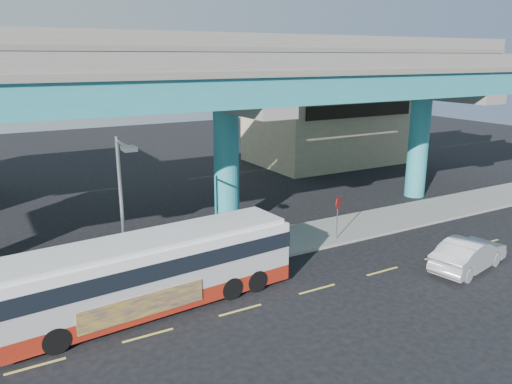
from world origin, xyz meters
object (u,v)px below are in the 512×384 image
transit_bus (154,269)px  street_lamp (124,193)px  stop_sign (338,208)px  sedan (469,254)px

transit_bus → street_lamp: 3.49m
street_lamp → stop_sign: size_ratio=2.72×
transit_bus → stop_sign: transit_bus is taller
sedan → stop_sign: stop_sign is taller
street_lamp → sedan: bearing=-20.1°
street_lamp → stop_sign: (12.25, 0.72, -2.72)m
sedan → transit_bus: bearing=63.4°
street_lamp → stop_sign: bearing=3.3°
transit_bus → street_lamp: street_lamp is taller
sedan → street_lamp: size_ratio=0.75×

